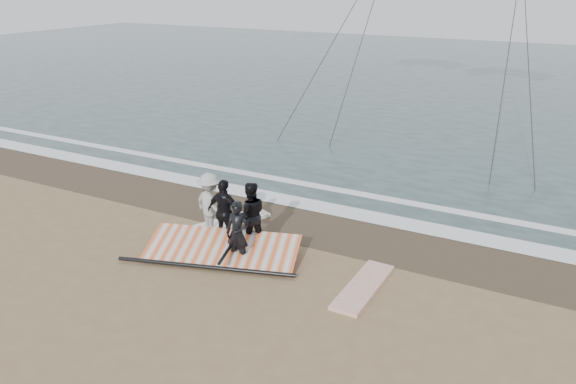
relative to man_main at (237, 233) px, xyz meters
name	(u,v)px	position (x,y,z in m)	size (l,w,h in m)	color
ground	(232,295)	(0.73, -1.43, -0.87)	(120.00, 120.00, 0.00)	#8C704C
sea	(483,80)	(0.73, 31.57, -0.86)	(120.00, 54.00, 0.02)	#233838
wet_sand	(313,225)	(0.73, 3.07, -0.86)	(120.00, 2.80, 0.01)	#4C3D2B
foam_near	(332,209)	(0.73, 4.47, -0.84)	(120.00, 0.90, 0.01)	white
foam_far	(351,192)	(0.73, 6.17, -0.84)	(120.00, 0.45, 0.01)	white
man_main	(237,233)	(0.00, 0.00, 0.00)	(0.63, 0.42, 1.74)	black
board_white	(363,287)	(3.40, 0.32, -0.82)	(0.71, 2.55, 0.10)	silver
board_cream	(230,222)	(-1.60, 2.03, -0.81)	(0.68, 2.57, 0.11)	white
trio_cluster	(227,210)	(-1.00, 1.00, 0.09)	(2.69, 1.22, 1.92)	black
sail_rig	(223,249)	(-0.60, 0.16, -0.67)	(4.60, 2.88, 0.52)	black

